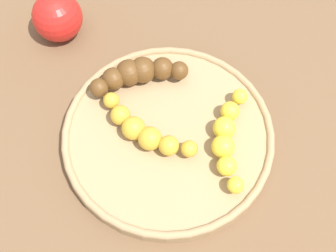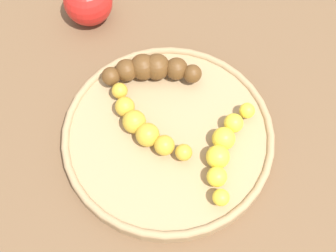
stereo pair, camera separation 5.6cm
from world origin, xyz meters
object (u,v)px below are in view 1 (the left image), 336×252
banana_yellow (228,137)px  banana_spotted (144,131)px  fruit_bowl (168,135)px  apple_red (57,17)px  banana_overripe (138,73)px

banana_yellow → banana_spotted: bearing=1.6°
banana_spotted → fruit_bowl: bearing=133.3°
fruit_bowl → banana_spotted: (0.01, 0.03, 0.02)m
banana_spotted → banana_yellow: 0.10m
banana_yellow → apple_red: bearing=-32.9°
banana_yellow → apple_red: 0.30m
banana_spotted → apple_red: apple_red is taller
banana_spotted → apple_red: (0.22, 0.05, 0.00)m
banana_spotted → banana_yellow: (-0.05, -0.09, -0.00)m
banana_spotted → apple_red: bearing=-110.1°
banana_overripe → banana_yellow: bearing=-143.9°
banana_yellow → banana_overripe: 0.15m
apple_red → fruit_bowl: bearing=-159.9°
fruit_bowl → banana_yellow: size_ratio=2.13×
banana_spotted → banana_overripe: bearing=-138.7°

